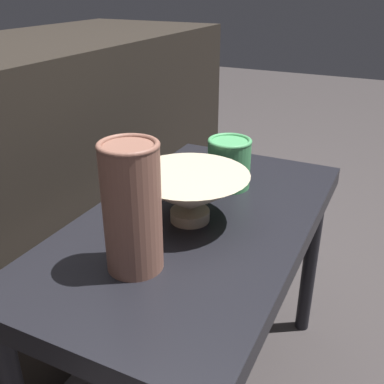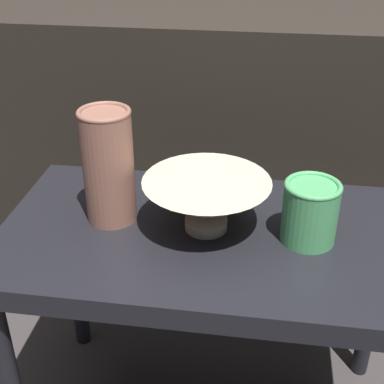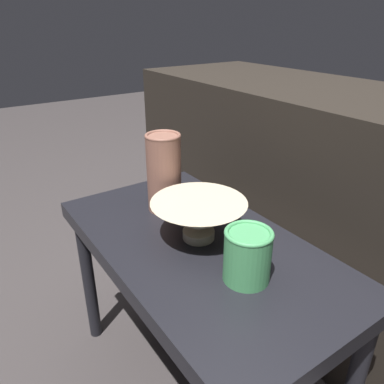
{
  "view_description": "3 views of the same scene",
  "coord_description": "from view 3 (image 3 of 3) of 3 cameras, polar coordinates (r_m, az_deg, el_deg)",
  "views": [
    {
      "loc": [
        -0.67,
        -0.31,
        0.87
      ],
      "look_at": [
        -0.04,
        -0.01,
        0.54
      ],
      "focal_mm": 42.0,
      "sensor_mm": 36.0,
      "label": 1
    },
    {
      "loc": [
        0.08,
        -0.76,
        0.98
      ],
      "look_at": [
        -0.03,
        -0.01,
        0.55
      ],
      "focal_mm": 50.0,
      "sensor_mm": 36.0,
      "label": 2
    },
    {
      "loc": [
        0.58,
        -0.42,
        0.93
      ],
      "look_at": [
        -0.03,
        -0.0,
        0.58
      ],
      "focal_mm": 35.0,
      "sensor_mm": 36.0,
      "label": 3
    }
  ],
  "objects": [
    {
      "name": "vase_textured_left",
      "position": [
        0.95,
        -4.29,
        3.07
      ],
      "size": [
        0.09,
        0.09,
        0.2
      ],
      "color": "brown",
      "rests_on": "table"
    },
    {
      "name": "couch_backdrop",
      "position": [
        1.26,
        21.8,
        -3.17
      ],
      "size": [
        1.62,
        0.5,
        0.74
      ],
      "color": "black",
      "rests_on": "ground_plane"
    },
    {
      "name": "table",
      "position": [
        0.89,
        1.02,
        -10.61
      ],
      "size": [
        0.74,
        0.4,
        0.47
      ],
      "color": "black",
      "rests_on": "ground_plane"
    },
    {
      "name": "bowl",
      "position": [
        0.84,
        1.04,
        -3.81
      ],
      "size": [
        0.22,
        0.22,
        0.09
      ],
      "color": "#C1B293",
      "rests_on": "table"
    },
    {
      "name": "vase_colorful_right",
      "position": [
        0.72,
        8.41,
        -9.43
      ],
      "size": [
        0.09,
        0.09,
        0.11
      ],
      "color": "#47995B",
      "rests_on": "table"
    },
    {
      "name": "ground_plane",
      "position": [
        1.18,
        0.85,
        -27.03
      ],
      "size": [
        8.0,
        8.0,
        0.0
      ],
      "primitive_type": "plane",
      "color": "#383333"
    }
  ]
}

